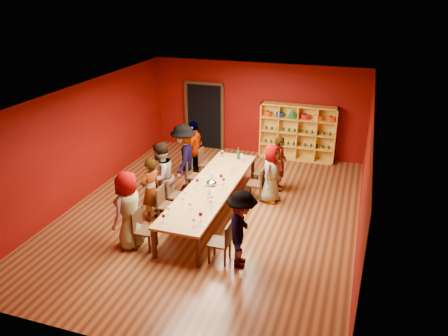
{
  "coord_description": "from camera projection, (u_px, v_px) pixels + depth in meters",
  "views": [
    {
      "loc": [
        3.26,
        -9.01,
        5.33
      ],
      "look_at": [
        0.24,
        0.27,
        1.15
      ],
      "focal_mm": 35.0,
      "sensor_mm": 36.0,
      "label": 1
    }
  ],
  "objects": [
    {
      "name": "person_right_3",
      "position": [
        271.0,
        173.0,
        11.23
      ],
      "size": [
        0.57,
        0.83,
        1.56
      ],
      "primitive_type": "imported",
      "rotation": [
        0.0,
        0.0,
        1.35
      ],
      "color": "#525258",
      "rests_on": "ground"
    },
    {
      "name": "wine_glass_14",
      "position": [
        169.0,
        209.0,
        9.24
      ],
      "size": [
        0.08,
        0.08,
        0.21
      ],
      "color": "silver",
      "rests_on": "tasting_table"
    },
    {
      "name": "person_left_1",
      "position": [
        151.0,
        190.0,
        10.32
      ],
      "size": [
        0.6,
        0.69,
        1.58
      ],
      "primitive_type": "imported",
      "rotation": [
        0.0,
        0.0,
        -1.93
      ],
      "color": "#49494E",
      "rests_on": "ground"
    },
    {
      "name": "wine_glass_19",
      "position": [
        234.0,
        166.0,
        11.39
      ],
      "size": [
        0.07,
        0.07,
        0.18
      ],
      "color": "silver",
      "rests_on": "tasting_table"
    },
    {
      "name": "chair_person_left_4",
      "position": [
        205.0,
        162.0,
        12.7
      ],
      "size": [
        0.42,
        0.42,
        0.89
      ],
      "color": "#321E10",
      "rests_on": "ground"
    },
    {
      "name": "wine_glass_17",
      "position": [
        209.0,
        168.0,
        11.31
      ],
      "size": [
        0.07,
        0.07,
        0.18
      ],
      "color": "silver",
      "rests_on": "tasting_table"
    },
    {
      "name": "wine_glass_12",
      "position": [
        224.0,
        180.0,
        10.64
      ],
      "size": [
        0.07,
        0.07,
        0.18
      ],
      "color": "silver",
      "rests_on": "tasting_table"
    },
    {
      "name": "wine_glass_5",
      "position": [
        242.0,
        158.0,
        11.93
      ],
      "size": [
        0.07,
        0.07,
        0.18
      ],
      "color": "silver",
      "rests_on": "tasting_table"
    },
    {
      "name": "doorway",
      "position": [
        205.0,
        116.0,
        14.85
      ],
      "size": [
        1.4,
        0.17,
        2.3
      ],
      "color": "black",
      "rests_on": "ground"
    },
    {
      "name": "room_shell",
      "position": [
        211.0,
        157.0,
        10.32
      ],
      "size": [
        7.1,
        9.1,
        3.04
      ],
      "color": "#592F17",
      "rests_on": "ground"
    },
    {
      "name": "person_right_4",
      "position": [
        280.0,
        164.0,
        11.87
      ],
      "size": [
        0.51,
        0.63,
        1.54
      ],
      "primitive_type": "imported",
      "rotation": [
        0.0,
        0.0,
        1.76
      ],
      "color": "#618CC9",
      "rests_on": "ground"
    },
    {
      "name": "person_left_0",
      "position": [
        129.0,
        210.0,
        9.25
      ],
      "size": [
        0.61,
        0.92,
        1.74
      ],
      "primitive_type": "imported",
      "rotation": [
        0.0,
        0.0,
        -1.75
      ],
      "color": "#5A7FBA",
      "rests_on": "ground"
    },
    {
      "name": "wine_glass_23",
      "position": [
        222.0,
        153.0,
        12.19
      ],
      "size": [
        0.09,
        0.09,
        0.22
      ],
      "color": "silver",
      "rests_on": "tasting_table"
    },
    {
      "name": "shelving_unit",
      "position": [
        298.0,
        130.0,
        13.89
      ],
      "size": [
        2.4,
        0.4,
        1.8
      ],
      "color": "gold",
      "rests_on": "ground"
    },
    {
      "name": "chair_person_left_0",
      "position": [
        142.0,
        227.0,
        9.32
      ],
      "size": [
        0.42,
        0.42,
        0.89
      ],
      "color": "#321E10",
      "rests_on": "ground"
    },
    {
      "name": "chair_person_right_4",
      "position": [
        265.0,
        171.0,
        12.09
      ],
      "size": [
        0.42,
        0.42,
        0.89
      ],
      "color": "#321E10",
      "rests_on": "ground"
    },
    {
      "name": "person_left_3",
      "position": [
        184.0,
        158.0,
        11.81
      ],
      "size": [
        0.73,
        1.28,
        1.87
      ],
      "primitive_type": "imported",
      "rotation": [
        0.0,
        0.0,
        -1.37
      ],
      "color": "#5B8DBD",
      "rests_on": "ground"
    },
    {
      "name": "wine_glass_18",
      "position": [
        210.0,
        201.0,
        9.52
      ],
      "size": [
        0.09,
        0.09,
        0.22
      ],
      "color": "silver",
      "rests_on": "tasting_table"
    },
    {
      "name": "wine_glass_9",
      "position": [
        222.0,
        159.0,
        11.82
      ],
      "size": [
        0.08,
        0.08,
        0.2
      ],
      "color": "silver",
      "rests_on": "tasting_table"
    },
    {
      "name": "wine_glass_15",
      "position": [
        185.0,
        193.0,
        9.96
      ],
      "size": [
        0.08,
        0.08,
        0.2
      ],
      "color": "silver",
      "rests_on": "tasting_table"
    },
    {
      "name": "carafe_a",
      "position": [
        211.0,
        178.0,
        10.79
      ],
      "size": [
        0.13,
        0.13,
        0.26
      ],
      "color": "silver",
      "rests_on": "tasting_table"
    },
    {
      "name": "wine_glass_13",
      "position": [
        222.0,
        184.0,
        10.39
      ],
      "size": [
        0.07,
        0.07,
        0.19
      ],
      "color": "silver",
      "rests_on": "tasting_table"
    },
    {
      "name": "chair_person_right_0",
      "position": [
        223.0,
        240.0,
        8.85
      ],
      "size": [
        0.42,
        0.42,
        0.89
      ],
      "color": "#321E10",
      "rests_on": "ground"
    },
    {
      "name": "wine_glass_7",
      "position": [
        231.0,
        169.0,
        11.18
      ],
      "size": [
        0.09,
        0.09,
        0.22
      ],
      "color": "silver",
      "rests_on": "tasting_table"
    },
    {
      "name": "spittoon_bowl",
      "position": [
        211.0,
        183.0,
        10.63
      ],
      "size": [
        0.26,
        0.26,
        0.15
      ],
      "primitive_type": "ellipsoid",
      "color": "#B0B2B7",
      "rests_on": "tasting_table"
    },
    {
      "name": "wine_glass_0",
      "position": [
        201.0,
        178.0,
        10.71
      ],
      "size": [
        0.07,
        0.07,
        0.18
      ],
      "color": "silver",
      "rests_on": "tasting_table"
    },
    {
      "name": "chair_person_left_1",
      "position": [
        165.0,
        203.0,
        10.34
      ],
      "size": [
        0.42,
        0.42,
        0.89
      ],
      "color": "#321E10",
      "rests_on": "ground"
    },
    {
      "name": "wine_glass_1",
      "position": [
        242.0,
        156.0,
        12.04
      ],
      "size": [
        0.09,
        0.09,
        0.22
      ],
      "color": "silver",
      "rests_on": "tasting_table"
    },
    {
      "name": "chair_person_left_2",
      "position": [
        175.0,
        193.0,
        10.83
      ],
      "size": [
        0.42,
        0.42,
        0.89
      ],
      "color": "#321E10",
      "rests_on": "ground"
    },
    {
      "name": "wine_glass_8",
      "position": [
        197.0,
        181.0,
        10.53
      ],
      "size": [
        0.09,
        0.09,
        0.21
      ],
      "color": "silver",
      "rests_on": "tasting_table"
    },
    {
      "name": "wine_glass_10",
      "position": [
        222.0,
        152.0,
        12.27
      ],
      "size": [
        0.09,
        0.09,
        0.21
      ],
      "color": "silver",
      "rests_on": "tasting_table"
    },
    {
      "name": "chair_person_right_3",
      "position": [
        258.0,
        182.0,
        11.44
      ],
      "size": [
        0.42,
        0.42,
        0.89
      ],
      "color": "#321E10",
      "rests_on": "ground"
    },
    {
      "name": "wine_glass_2",
      "position": [
        200.0,
        215.0,
        8.98
      ],
      "size": [
        0.09,
        0.09,
        0.22
      ],
      "color": "silver",
      "rests_on": "tasting_table"
    },
    {
      "name": "person_left_2",
      "position": [
        160.0,
        177.0,
        10.77
      ],
      "size": [
        0.67,
        0.95,
        1.78
      ],
      "primitive_type": "imported",
      "rotation": [
        0.0,
        0.0,
        -1.81
      ],
      "color": "beige",
      "rests_on": "ground"
    },
    {
      "name": "chair_person_left_3",
      "position": [
        193.0,
        174.0,
        11.91
      ],
      "size": [
        0.42,
        0.42,
        0.89
      ],
      "color": "#321E10",
      "rests_on": "ground"
    },
    {
      "name": "wine_glass_4",
      "position": [
        194.0,
        220.0,
        8.83
      ],
      "size": [
        0.07,
        0.07,
        0.18
      ],
      "color": "silver",
      "rests_on": "tasting_table"
    },
    {
      "name": "tasting_table",
      "position": [
        211.0,
        188.0,
        10.63
      ],
      "size": [
        1.1,
        4.5,
        0.75
      ],
      "color": "#A68145",
      "rests_on": "ground"
    },
    {
      "name": "wine_glass_16",
      "position": [
        215.0,
        164.0,
        11.53
      ],
      "size": [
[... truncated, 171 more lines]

